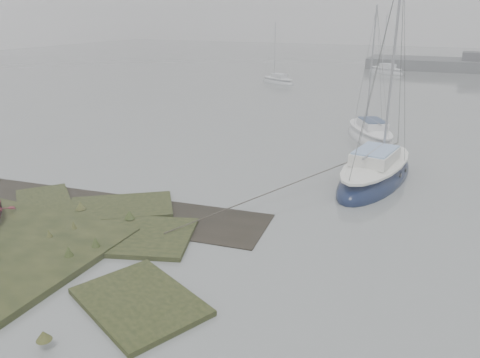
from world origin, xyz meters
name	(u,v)px	position (x,y,z in m)	size (l,w,h in m)	color
ground	(353,106)	(0.00, 30.00, 0.00)	(160.00, 160.00, 0.00)	slate
sailboat_main	(375,175)	(4.66, 11.98, 0.32)	(3.55, 7.68, 10.44)	black
sailboat_white	(370,136)	(3.14, 19.54, 0.26)	(4.63, 6.15, 8.41)	silver
sailboat_far_a	(278,81)	(-10.22, 40.00, 0.21)	(5.02, 3.84, 6.89)	#B4BABF
sailboat_far_c	(386,71)	(-0.71, 54.40, 0.24)	(5.52, 4.81, 7.83)	silver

